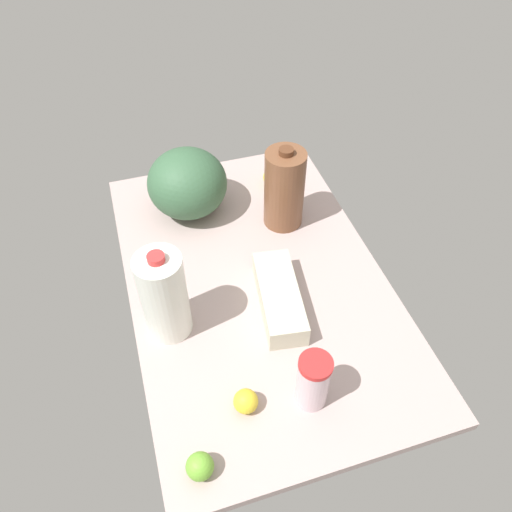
% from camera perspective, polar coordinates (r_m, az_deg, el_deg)
% --- Properties ---
extents(countertop, '(1.20, 0.76, 0.03)m').
position_cam_1_polar(countertop, '(1.53, 0.00, -2.93)').
color(countertop, '#B19A96').
rests_on(countertop, ground).
extents(egg_carton, '(0.31, 0.15, 0.07)m').
position_cam_1_polar(egg_carton, '(1.43, 2.67, -4.74)').
color(egg_carton, beige).
rests_on(egg_carton, countertop).
extents(chocolate_milk_jug, '(0.13, 0.13, 0.29)m').
position_cam_1_polar(chocolate_milk_jug, '(1.61, 3.25, 7.66)').
color(chocolate_milk_jug, brown).
rests_on(chocolate_milk_jug, countertop).
extents(milk_jug, '(0.12, 0.12, 0.29)m').
position_cam_1_polar(milk_jug, '(1.32, -10.47, -4.50)').
color(milk_jug, white).
rests_on(milk_jug, countertop).
extents(watermelon, '(0.26, 0.26, 0.23)m').
position_cam_1_polar(watermelon, '(1.68, -7.85, 8.23)').
color(watermelon, '#375E3F').
rests_on(watermelon, countertop).
extents(tumbler_cup, '(0.08, 0.08, 0.17)m').
position_cam_1_polar(tumbler_cup, '(1.23, 6.54, -14.02)').
color(tumbler_cup, silver).
rests_on(tumbler_cup, countertop).
extents(lemon_near_front, '(0.06, 0.06, 0.06)m').
position_cam_1_polar(lemon_near_front, '(1.26, -1.18, -16.26)').
color(lemon_near_front, yellow).
rests_on(lemon_near_front, countertop).
extents(lemon_loose, '(0.07, 0.07, 0.07)m').
position_cam_1_polar(lemon_loose, '(1.82, 1.94, 9.00)').
color(lemon_loose, yellow).
rests_on(lemon_loose, countertop).
extents(lime_far_back, '(0.06, 0.06, 0.06)m').
position_cam_1_polar(lime_far_back, '(1.20, -6.43, -22.78)').
color(lime_far_back, '#6DB035').
rests_on(lime_far_back, countertop).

